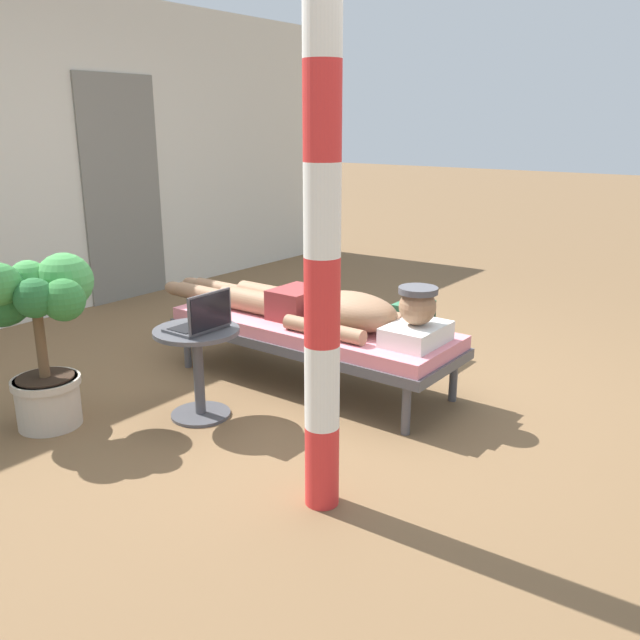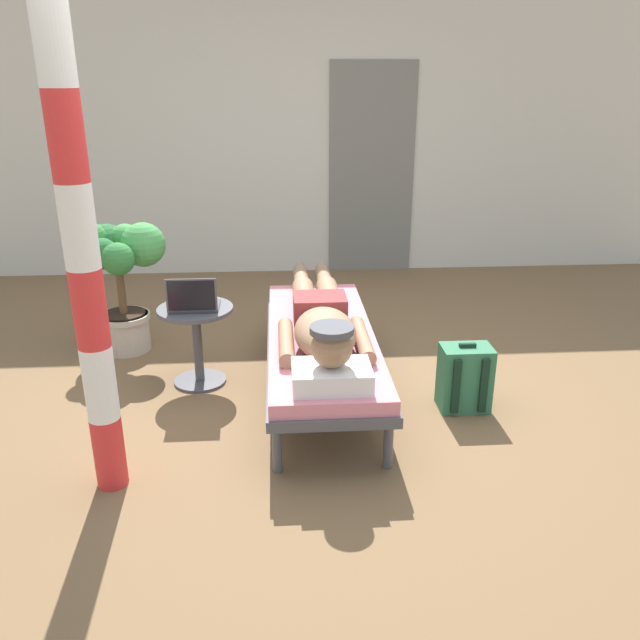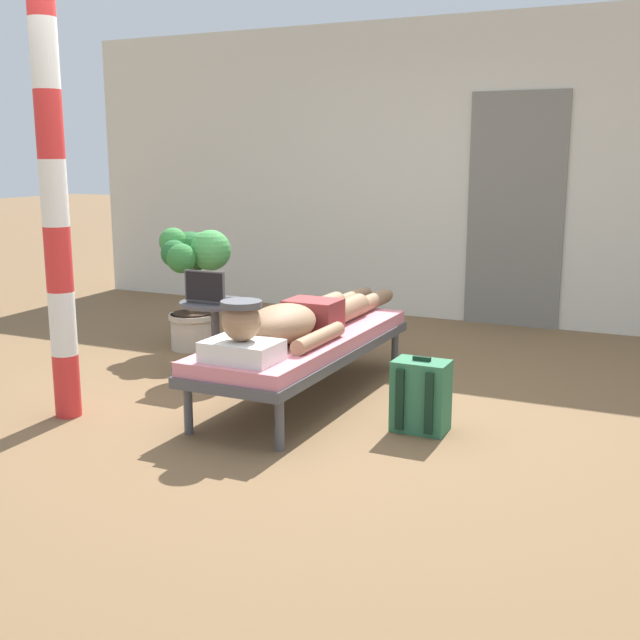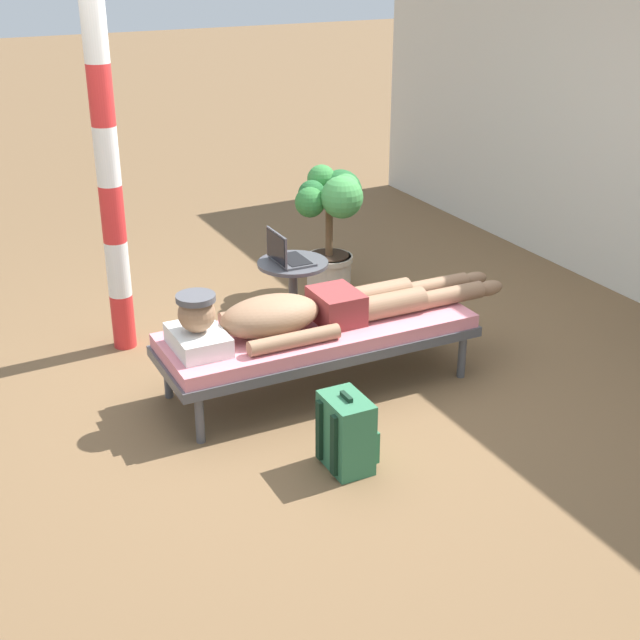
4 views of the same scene
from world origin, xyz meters
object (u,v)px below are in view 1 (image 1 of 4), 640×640
Objects in this scene: backpack at (412,330)px; porch_post at (322,210)px; laptop at (202,320)px; potted_plant at (36,320)px; side_table at (198,357)px; lounge_chair at (312,332)px; person_reclining at (322,307)px.

backpack is 2.33m from porch_post.
potted_plant is (-0.59, 0.66, 0.03)m from laptop.
potted_plant is at bearing 131.98° from laptop.
porch_post is at bearing -105.78° from side_table.
porch_post is (-0.31, -1.06, 0.71)m from laptop.
backpack is 0.45× the size of potted_plant.
porch_post reaches higher than laptop.
potted_plant is at bearing 134.31° from side_table.
lounge_chair is 1.62m from potted_plant.
lounge_chair is 0.88× the size of person_reclining.
person_reclining reaches higher than lounge_chair.
side_table is at bearing 74.22° from porch_post.
potted_plant reaches higher than side_table.
potted_plant reaches higher than laptop.
laptop is 0.88m from potted_plant.
potted_plant reaches higher than person_reclining.
side_table is 1.48m from porch_post.
person_reclining is 2.29× the size of potted_plant.
side_table is 0.88m from potted_plant.
side_table is 0.20× the size of porch_post.
person_reclining is at bearing -90.00° from lounge_chair.
potted_plant is at bearing 154.48° from backpack.
potted_plant is at bearing 149.67° from lounge_chair.
side_table is at bearing 165.65° from lounge_chair.
person_reclining is 1.64m from potted_plant.
lounge_chair is at bearing -14.35° from side_table.
laptop is 1.31m from porch_post.
laptop reaches higher than person_reclining.
person_reclining is 5.12× the size of backpack.
backpack is 2.50m from potted_plant.
lounge_chair is at bearing 39.44° from porch_post.
lounge_chair is at bearing -10.80° from laptop.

